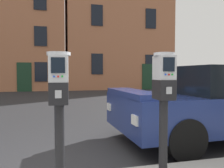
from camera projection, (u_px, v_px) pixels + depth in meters
name	position (u px, v px, depth m)	size (l,w,h in m)	color
parking_meter_near_kerb	(59.00, 97.00, 2.06)	(0.23, 0.26, 1.34)	black
parking_meter_twin_adjacent	(164.00, 94.00, 2.31)	(0.23, 0.26, 1.36)	black
townhouse_green_painted	(21.00, 26.00, 18.26)	(6.87, 5.26, 10.38)	#B7704C
townhouse_grey_stucco	(116.00, 27.00, 20.41)	(8.90, 5.76, 11.19)	#B7704C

